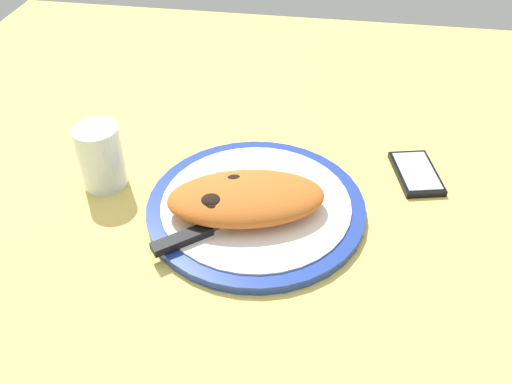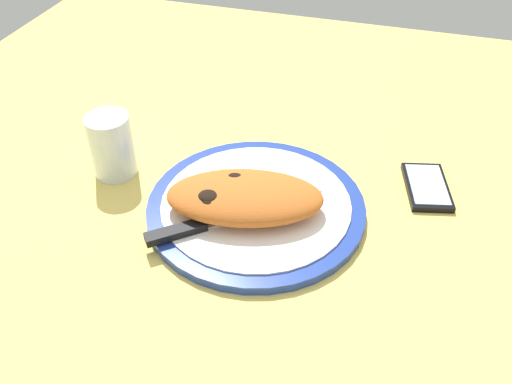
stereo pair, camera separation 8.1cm
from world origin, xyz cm
name	(u,v)px [view 1 (the left image)]	position (x,y,z in cm)	size (l,w,h in cm)	color
ground_plane	(256,218)	(0.00, 0.00, -1.50)	(150.00, 150.00, 3.00)	#EACC60
plate	(256,207)	(0.00, 0.00, 0.84)	(32.84, 32.84, 1.74)	#233D99
calzone	(246,198)	(1.17, 1.92, 4.03)	(25.07, 17.19, 4.54)	#C16023
fork	(257,175)	(0.83, -6.23, 1.94)	(16.25, 3.41, 0.40)	silver
knife	(201,232)	(6.44, 8.03, 2.23)	(17.45, 14.91, 1.20)	silver
smartphone	(416,173)	(-24.47, -12.67, 0.56)	(8.89, 12.45, 1.16)	black
water_glass	(101,160)	(24.86, -2.74, 4.58)	(6.97, 6.97, 10.47)	silver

